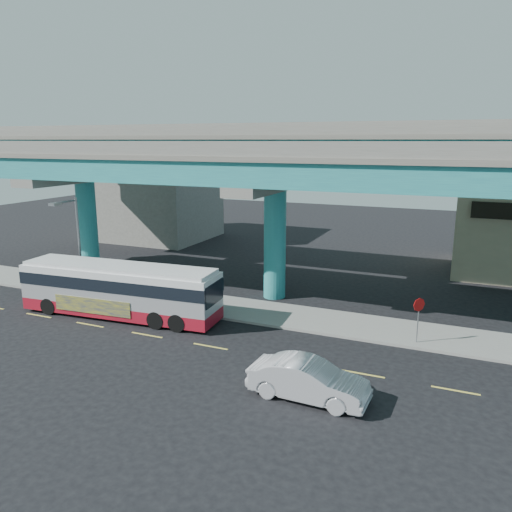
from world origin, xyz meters
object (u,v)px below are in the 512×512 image
at_px(transit_bus, 120,288).
at_px(parked_car, 139,283).
at_px(sedan, 308,380).
at_px(street_lamp, 73,232).
at_px(stop_sign, 419,311).

xyz_separation_m(transit_bus, parked_car, (-1.54, 3.99, -0.92)).
distance_m(transit_bus, sedan, 14.55).
distance_m(transit_bus, parked_car, 4.38).
relative_size(parked_car, street_lamp, 0.63).
bearing_deg(parked_car, sedan, -117.22).
bearing_deg(street_lamp, transit_bus, -19.58).
bearing_deg(sedan, transit_bus, 71.54).
relative_size(street_lamp, stop_sign, 2.72).
xyz_separation_m(transit_bus, stop_sign, (17.18, 2.51, 0.13)).
relative_size(transit_bus, parked_car, 3.02).
relative_size(transit_bus, street_lamp, 1.91).
height_order(transit_bus, street_lamp, street_lamp).
bearing_deg(sedan, stop_sign, -23.00).
relative_size(sedan, parked_car, 1.21).
bearing_deg(stop_sign, transit_bus, 163.91).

